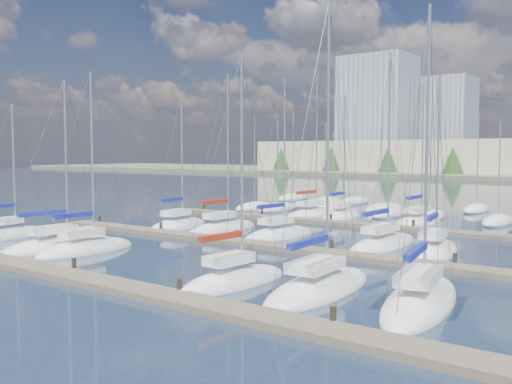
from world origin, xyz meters
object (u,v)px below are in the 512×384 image
Objects in this scene: sailboat_b at (58,246)px; sailboat_d at (234,281)px; sailboat_n at (312,214)px; sailboat_l at (434,251)px; sailboat_p at (418,222)px; sailboat_a at (9,236)px; sailboat_c at (86,249)px; sailboat_h at (178,225)px; sailboat_f at (420,301)px; sailboat_i at (223,228)px; sailboat_j at (279,235)px; sailboat_e at (320,288)px; sailboat_k at (383,244)px; sailboat_o at (341,216)px.

sailboat_d is (16.43, -1.07, 0.02)m from sailboat_b.
sailboat_n reaches higher than sailboat_l.
sailboat_p is 1.30× the size of sailboat_a.
sailboat_n is 27.28m from sailboat_c.
sailboat_h is 22.50m from sailboat_l.
sailboat_a is at bearing -108.64° from sailboat_n.
sailboat_a is at bearing 170.13° from sailboat_f.
sailboat_b is at bearing -180.00° from sailboat_d.
sailboat_h is 1.02× the size of sailboat_d.
sailboat_i is 5.90m from sailboat_j.
sailboat_d is at bearing -62.77° from sailboat_n.
sailboat_p is 0.93× the size of sailboat_n.
sailboat_k is at bearing 98.20° from sailboat_e.
sailboat_a is 0.80× the size of sailboat_f.
sailboat_e is at bearing -38.66° from sailboat_i.
sailboat_a is at bearing -125.40° from sailboat_h.
sailboat_a is (-21.95, -27.40, -0.00)m from sailboat_p.
sailboat_c is (-0.86, -27.26, -0.02)m from sailboat_n.
sailboat_o is at bearing 104.32° from sailboat_j.
sailboat_c is (-4.28, -27.21, -0.01)m from sailboat_o.
sailboat_h is at bearing 145.25° from sailboat_f.
sailboat_i is 1.26× the size of sailboat_a.
sailboat_a is 31.41m from sailboat_l.
sailboat_f is at bearing -31.11° from sailboat_i.
sailboat_o is 1.07× the size of sailboat_d.
sailboat_j is (5.89, -0.21, -0.01)m from sailboat_i.
sailboat_d is at bearing -7.03° from sailboat_c.
sailboat_j is at bearing -3.25° from sailboat_i.
sailboat_c is at bearing 177.78° from sailboat_d.
sailboat_n reaches higher than sailboat_c.
sailboat_h is 0.81× the size of sailboat_n.
sailboat_n is at bearing 87.11° from sailboat_c.
sailboat_i is 0.97× the size of sailboat_p.
sailboat_d is at bearing -47.05° from sailboat_h.
sailboat_h is at bearing -176.93° from sailboat_k.
sailboat_n is at bearing 83.35° from sailboat_b.
sailboat_e is at bearing 22.38° from sailboat_d.
sailboat_d is at bearing -3.28° from sailboat_b.
sailboat_b is at bearing 176.69° from sailboat_e.
sailboat_i is at bearing -178.83° from sailboat_k.
sailboat_k reaches higher than sailboat_d.
sailboat_j is at bearing -65.24° from sailboat_n.
sailboat_k reaches higher than sailboat_f.
sailboat_n is 31.51m from sailboat_d.
sailboat_p is at bearing -0.15° from sailboat_o.
sailboat_o is at bearing 52.75° from sailboat_h.
sailboat_e is 30.51m from sailboat_o.
sailboat_n is 22.81m from sailboat_l.
sailboat_b is 0.86× the size of sailboat_k.
sailboat_c is at bearing -6.99° from sailboat_a.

